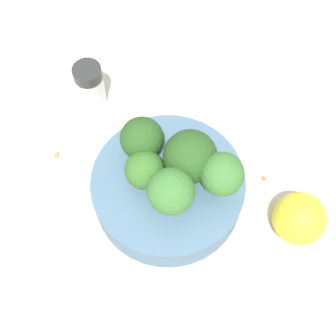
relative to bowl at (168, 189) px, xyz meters
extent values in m
plane|color=beige|center=(0.00, 0.00, -0.02)|extent=(3.00, 3.00, 0.00)
cylinder|color=slate|center=(0.00, 0.00, 0.00)|extent=(0.17, 0.17, 0.04)
cylinder|color=#8EB770|center=(-0.02, 0.01, 0.03)|extent=(0.01, 0.01, 0.02)
sphere|color=#386B28|center=(-0.02, 0.01, 0.05)|extent=(0.04, 0.04, 0.04)
cylinder|color=#84AD66|center=(0.03, 0.00, 0.03)|extent=(0.02, 0.02, 0.02)
sphere|color=#28511E|center=(0.03, 0.00, 0.06)|extent=(0.06, 0.06, 0.06)
cylinder|color=#7A9E5B|center=(-0.01, -0.03, 0.04)|extent=(0.02, 0.02, 0.03)
sphere|color=#3D7533|center=(-0.01, -0.03, 0.06)|extent=(0.05, 0.05, 0.05)
cylinder|color=#84AD66|center=(0.04, -0.03, 0.04)|extent=(0.02, 0.02, 0.03)
sphere|color=#3D7533|center=(0.04, -0.03, 0.06)|extent=(0.05, 0.05, 0.05)
cylinder|color=#8EB770|center=(-0.01, 0.04, 0.03)|extent=(0.02, 0.02, 0.02)
sphere|color=#28511E|center=(-0.01, 0.04, 0.05)|extent=(0.05, 0.05, 0.05)
cylinder|color=silver|center=(-0.02, 0.16, 0.01)|extent=(0.03, 0.03, 0.05)
cylinder|color=#2D2D2D|center=(-0.02, 0.16, 0.04)|extent=(0.04, 0.04, 0.02)
sphere|color=yellow|center=(0.11, -0.10, 0.01)|extent=(0.06, 0.06, 0.06)
cube|color=olive|center=(0.11, -0.03, -0.02)|extent=(0.00, 0.01, 0.01)
cube|color=#AD7F4C|center=(-0.10, 0.11, -0.02)|extent=(0.01, 0.01, 0.01)
cube|color=tan|center=(0.13, -0.11, -0.02)|extent=(0.01, 0.01, 0.01)
camera|label=1|loc=(-0.10, -0.19, 0.49)|focal=50.00mm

